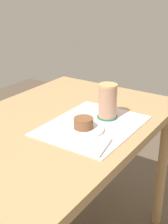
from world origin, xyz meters
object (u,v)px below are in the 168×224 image
at_px(pastry, 84,123).
at_px(dining_table, 52,143).
at_px(coffee_mug, 108,100).
at_px(pastry_plate, 84,129).

bearing_deg(pastry, dining_table, 95.74).
bearing_deg(coffee_mug, pastry, 175.32).
bearing_deg(pastry_plate, dining_table, 95.74).
bearing_deg(pastry, coffee_mug, -4.68).
bearing_deg(coffee_mug, pastry_plate, 175.32).
bearing_deg(dining_table, pastry_plate, -84.26).
height_order(pastry_plate, pastry, pastry).
height_order(pastry, coffee_mug, coffee_mug).
distance_m(dining_table, pastry_plate, 0.18).
height_order(dining_table, pastry_plate, pastry_plate).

